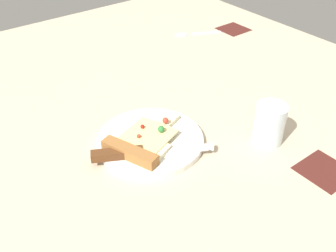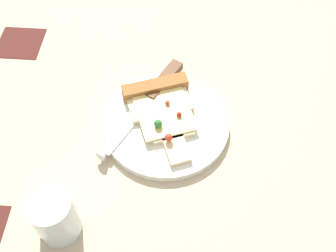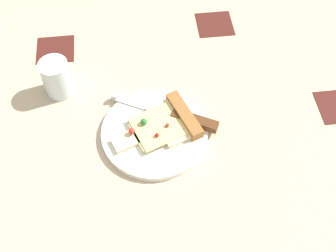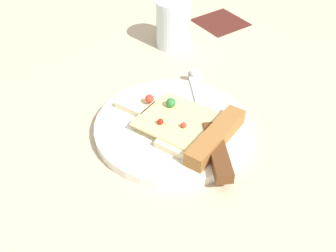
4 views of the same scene
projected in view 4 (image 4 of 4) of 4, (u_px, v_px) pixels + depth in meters
ground_plane at (181, 154)px, 60.06cm from camera, size 155.54×155.54×3.00cm
plate at (172, 128)px, 61.05cm from camera, size 22.20×22.20×1.41cm
pizza_slice at (188, 126)px, 58.99cm from camera, size 14.26×19.03×2.69cm
knife at (211, 129)px, 58.79cm from camera, size 13.25×22.12×2.45cm
drinking_glass at (173, 23)px, 77.10cm from camera, size 6.30×6.30×8.74cm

